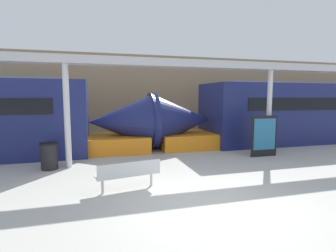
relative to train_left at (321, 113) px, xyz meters
name	(u,v)px	position (x,y,z in m)	size (l,w,h in m)	color
ground_plane	(209,205)	(-9.89, -6.70, -1.51)	(60.00, 60.00, 0.00)	#B2AFA8
station_wall	(136,96)	(-9.89, 4.28, 0.99)	(56.00, 0.20, 5.00)	#9E8460
train_left	(321,113)	(0.00, 0.00, 0.00)	(19.61, 2.93, 3.20)	navy
bench_near	(129,173)	(-11.54, -5.32, -1.04)	(1.71, 0.74, 0.79)	silver
trash_bin	(49,156)	(-13.87, -2.56, -1.06)	(0.56, 0.56, 0.91)	black
poster_board	(264,136)	(-5.72, -2.82, -0.67)	(1.17, 0.07, 1.68)	black
support_column_near	(67,117)	(-13.26, -2.46, 0.25)	(0.20, 0.20, 3.53)	silver
support_column_far	(269,113)	(-5.27, -2.46, 0.25)	(0.20, 0.20, 3.53)	silver
canopy_beam	(65,59)	(-13.26, -2.46, 2.16)	(28.00, 0.60, 0.28)	#B7B7BC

